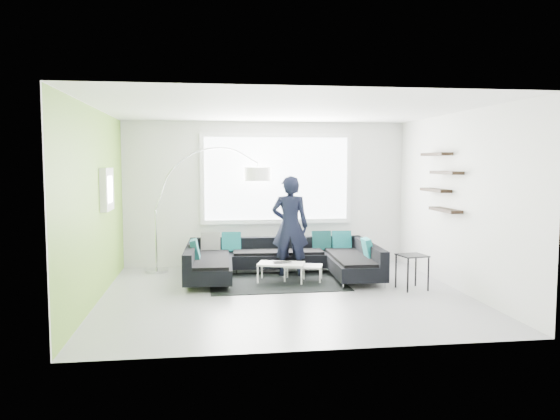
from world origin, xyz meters
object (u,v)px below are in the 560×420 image
object	(u,v)px
coffee_table	(292,272)
laptop	(283,263)
sectional_sofa	(281,261)
person	(290,226)
arc_lamp	(156,210)
side_table	(412,272)

from	to	relation	value
coffee_table	laptop	size ratio (longest dim) A/B	2.97
coffee_table	laptop	world-z (taller)	laptop
sectional_sofa	person	world-z (taller)	person
coffee_table	arc_lamp	xyz separation A→B (m)	(-2.35, 1.13, 0.99)
sectional_sofa	laptop	world-z (taller)	sectional_sofa
arc_lamp	side_table	world-z (taller)	arc_lamp
arc_lamp	sectional_sofa	bearing A→B (deg)	-16.44
sectional_sofa	coffee_table	size ratio (longest dim) A/B	3.35
arc_lamp	side_table	bearing A→B (deg)	-20.57
sectional_sofa	coffee_table	xyz separation A→B (m)	(0.15, -0.28, -0.15)
sectional_sofa	arc_lamp	world-z (taller)	arc_lamp
laptop	person	bearing A→B (deg)	63.64
person	laptop	distance (m)	0.80
side_table	person	distance (m)	2.27
person	laptop	xyz separation A→B (m)	(-0.20, -0.55, -0.55)
coffee_table	arc_lamp	distance (m)	2.78
side_table	sectional_sofa	bearing A→B (deg)	150.33
sectional_sofa	side_table	world-z (taller)	sectional_sofa
laptop	coffee_table	bearing A→B (deg)	15.96
coffee_table	person	bearing A→B (deg)	101.64
sectional_sofa	arc_lamp	size ratio (longest dim) A/B	1.45
arc_lamp	person	xyz separation A→B (m)	(2.38, -0.65, -0.26)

